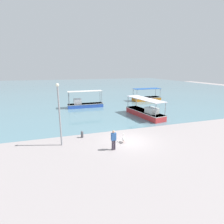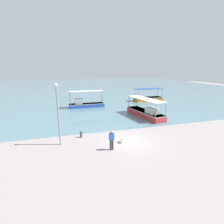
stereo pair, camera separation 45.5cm
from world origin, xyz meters
name	(u,v)px [view 2 (the right image)]	position (x,y,z in m)	size (l,w,h in m)	color
ground	(129,141)	(0.00, 0.00, 0.00)	(120.00, 120.00, 0.00)	gray
harbor_water	(78,87)	(0.00, 48.00, 0.00)	(110.00, 90.00, 0.00)	slate
fishing_boat_near_right	(148,98)	(11.49, 18.15, 0.52)	(5.85, 2.13, 2.49)	orange
fishing_boat_near_left	(146,112)	(5.33, 7.12, 0.62)	(2.89, 7.05, 2.50)	#C33234
fishing_boat_outer	(86,104)	(-1.81, 15.48, 0.61)	(5.99, 1.54, 2.81)	blue
pelican	(122,139)	(-0.71, -0.12, 0.38)	(0.41, 0.80, 0.80)	#E0997A
lamp_post	(58,111)	(-6.08, 1.03, 3.05)	(0.28, 0.28, 5.38)	gray
mooring_bollard	(81,134)	(-4.12, 2.20, 0.36)	(0.25, 0.25, 0.67)	#47474C
fisherman_standing	(112,140)	(-2.02, -1.22, 0.91)	(0.42, 0.26, 1.69)	#403544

